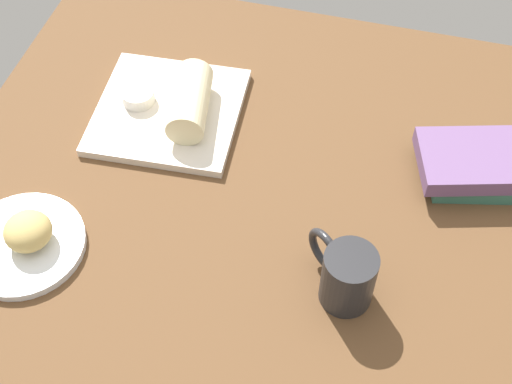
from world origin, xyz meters
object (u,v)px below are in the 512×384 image
at_px(book_stack, 484,163).
at_px(coffee_mug, 346,275).
at_px(scone_pastry, 28,231).
at_px(sauce_cup, 138,96).
at_px(square_plate, 168,112).
at_px(breakfast_wrap, 190,101).
at_px(round_plate, 23,245).

distance_m(book_stack, coffee_mug, 0.34).
relative_size(scone_pastry, book_stack, 0.30).
bearing_deg(sauce_cup, book_stack, 179.91).
xyz_separation_m(scone_pastry, square_plate, (-0.11, -0.32, -0.03)).
relative_size(sauce_cup, book_stack, 0.24).
height_order(scone_pastry, breakfast_wrap, breakfast_wrap).
distance_m(breakfast_wrap, book_stack, 0.51).
distance_m(scone_pastry, coffee_mug, 0.48).
bearing_deg(coffee_mug, square_plate, -37.18).
xyz_separation_m(breakfast_wrap, coffee_mug, (-0.32, 0.28, 0.00)).
distance_m(scone_pastry, square_plate, 0.34).
distance_m(sauce_cup, breakfast_wrap, 0.10).
bearing_deg(round_plate, square_plate, -110.72).
height_order(scone_pastry, book_stack, scone_pastry).
xyz_separation_m(scone_pastry, sauce_cup, (-0.05, -0.32, -0.01)).
distance_m(round_plate, breakfast_wrap, 0.37).
xyz_separation_m(round_plate, sauce_cup, (-0.07, -0.33, 0.02)).
bearing_deg(sauce_cup, scone_pastry, 80.65).
bearing_deg(book_stack, square_plate, 0.39).
relative_size(scone_pastry, coffee_mug, 0.66).
bearing_deg(breakfast_wrap, scone_pastry, 53.37).
bearing_deg(square_plate, coffee_mug, 142.82).
bearing_deg(scone_pastry, round_plate, 26.28).
distance_m(round_plate, scone_pastry, 0.04).
xyz_separation_m(scone_pastry, book_stack, (-0.66, -0.32, -0.01)).
bearing_deg(square_plate, scone_pastry, 71.03).
xyz_separation_m(round_plate, scone_pastry, (-0.01, -0.01, 0.03)).
relative_size(square_plate, sauce_cup, 4.31).
distance_m(scone_pastry, sauce_cup, 0.33).
relative_size(round_plate, scone_pastry, 2.62).
relative_size(square_plate, coffee_mug, 2.26).
xyz_separation_m(round_plate, breakfast_wrap, (-0.17, -0.32, 0.04)).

